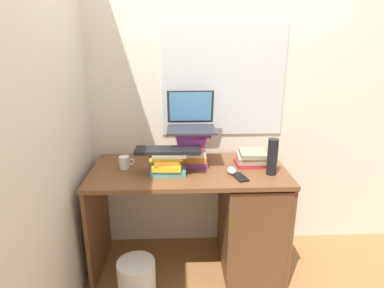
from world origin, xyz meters
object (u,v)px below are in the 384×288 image
object	(u,v)px
book_stack_tall	(191,147)
book_stack_keyboard_riser	(168,163)
keyboard	(168,150)
mug	(125,162)
cell_phone	(240,177)
desk	(236,215)
book_stack_side	(253,158)
water_bottle	(272,157)
computer_mouse	(232,170)
wastebasket	(137,283)
laptop	(191,120)

from	to	relation	value
book_stack_tall	book_stack_keyboard_riser	world-z (taller)	book_stack_tall
keyboard	mug	distance (m)	0.33
book_stack_keyboard_riser	cell_phone	bearing A→B (deg)	-11.57
desk	book_stack_side	size ratio (longest dim) A/B	5.40
book_stack_keyboard_riser	cell_phone	world-z (taller)	book_stack_keyboard_riser
book_stack_side	water_bottle	xyz separation A→B (m)	(0.08, -0.18, 0.07)
book_stack_side	water_bottle	distance (m)	0.21
computer_mouse	keyboard	bearing A→B (deg)	178.64
desk	book_stack_side	world-z (taller)	book_stack_side
mug	cell_phone	world-z (taller)	mug
cell_phone	water_bottle	bearing A→B (deg)	-0.81
computer_mouse	mug	distance (m)	0.72
keyboard	wastebasket	distance (m)	0.86
laptop	keyboard	xyz separation A→B (m)	(-0.16, -0.19, -0.15)
mug	wastebasket	xyz separation A→B (m)	(0.10, -0.39, -0.66)
cell_phone	wastebasket	size ratio (longest dim) A/B	0.44
keyboard	computer_mouse	distance (m)	0.44
book_stack_side	computer_mouse	xyz separation A→B (m)	(-0.17, -0.15, -0.03)
book_stack_keyboard_riser	mug	size ratio (longest dim) A/B	2.20
desk	computer_mouse	size ratio (longest dim) A/B	12.71
laptop	computer_mouse	size ratio (longest dim) A/B	3.14
keyboard	mug	size ratio (longest dim) A/B	3.96
wastebasket	book_stack_keyboard_riser	bearing A→B (deg)	56.53
laptop	cell_phone	bearing A→B (deg)	-43.30
desk	book_stack_side	bearing A→B (deg)	37.44
mug	book_stack_side	bearing A→B (deg)	2.72
wastebasket	book_stack_tall	bearing A→B (deg)	50.33
desk	wastebasket	xyz separation A→B (m)	(-0.67, -0.35, -0.26)
laptop	computer_mouse	xyz separation A→B (m)	(0.26, -0.20, -0.30)
laptop	wastebasket	xyz separation A→B (m)	(-0.36, -0.49, -0.93)
computer_mouse	mug	bearing A→B (deg)	171.56
keyboard	water_bottle	xyz separation A→B (m)	(0.67, -0.04, -0.04)
laptop	wastebasket	distance (m)	1.11
book_stack_side	laptop	bearing A→B (deg)	172.87
water_bottle	book_stack_keyboard_riser	bearing A→B (deg)	176.61
laptop	keyboard	bearing A→B (deg)	-129.03
computer_mouse	cell_phone	bearing A→B (deg)	-63.35
book_stack_keyboard_riser	wastebasket	xyz separation A→B (m)	(-0.20, -0.30, -0.69)
desk	wastebasket	size ratio (longest dim) A/B	4.23
mug	book_stack_tall	bearing A→B (deg)	4.80
laptop	cell_phone	xyz separation A→B (m)	(0.30, -0.29, -0.31)
cell_phone	wastebasket	xyz separation A→B (m)	(-0.66, -0.20, -0.62)
computer_mouse	water_bottle	world-z (taller)	water_bottle
book_stack_keyboard_riser	wastebasket	world-z (taller)	book_stack_keyboard_riser
keyboard	computer_mouse	world-z (taller)	keyboard
book_stack_keyboard_riser	wastebasket	distance (m)	0.78
desk	laptop	bearing A→B (deg)	155.51
book_stack_tall	keyboard	distance (m)	0.21
book_stack_tall	cell_phone	bearing A→B (deg)	-37.00
water_bottle	wastebasket	xyz separation A→B (m)	(-0.87, -0.26, -0.74)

